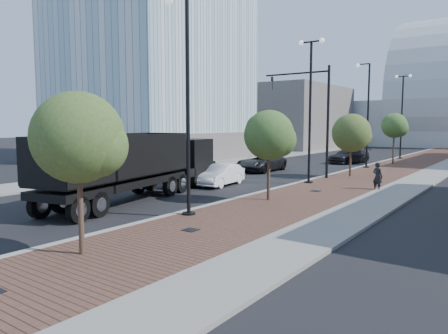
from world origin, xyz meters
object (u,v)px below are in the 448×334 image
Objects in this scene: dump_truck at (158,168)px; dark_car_mid at (261,162)px; white_sedan at (221,175)px; pedestrian at (378,177)px.

dark_car_mid is at bearing 82.83° from dump_truck.
white_sedan is at bearing -78.11° from dark_car_mid.
dump_truck reaches higher than pedestrian.
dump_truck is 4.78m from white_sedan.
pedestrian is (8.85, 3.45, 0.18)m from white_sedan.
dump_truck is 12.76m from pedestrian.
pedestrian is at bearing 14.61° from white_sedan.
dump_truck is at bearing -87.31° from dark_car_mid.
white_sedan is 2.41× the size of pedestrian.
white_sedan is (1.03, 4.61, -0.77)m from dump_truck.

